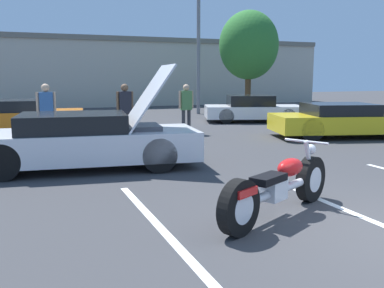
% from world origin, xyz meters
% --- Properties ---
extents(parking_stripe_middle, '(0.12, 4.58, 0.01)m').
position_xyz_m(parking_stripe_middle, '(-2.86, 1.31, 0.00)').
color(parking_stripe_middle, white).
rests_on(parking_stripe_middle, ground).
extents(parking_stripe_back, '(0.12, 4.58, 0.01)m').
position_xyz_m(parking_stripe_back, '(-0.12, 1.31, 0.00)').
color(parking_stripe_back, white).
rests_on(parking_stripe_back, ground).
extents(far_building, '(32.00, 4.20, 4.40)m').
position_xyz_m(far_building, '(0.00, 25.23, 2.34)').
color(far_building, '#B2AD9E').
rests_on(far_building, ground).
extents(light_pole, '(1.21, 0.28, 6.59)m').
position_xyz_m(light_pole, '(4.13, 16.88, 3.67)').
color(light_pole, slate).
rests_on(light_pole, ground).
extents(tree_background, '(3.21, 3.21, 5.44)m').
position_xyz_m(tree_background, '(7.16, 17.29, 3.58)').
color(tree_background, brown).
rests_on(tree_background, ground).
extents(motorcycle, '(2.44, 1.36, 0.99)m').
position_xyz_m(motorcycle, '(-1.19, 1.32, 0.42)').
color(motorcycle, black).
rests_on(motorcycle, ground).
extents(show_car_hood_open, '(4.99, 2.41, 2.19)m').
position_xyz_m(show_car_hood_open, '(-3.26, 5.53, 0.60)').
color(show_car_hood_open, silver).
rests_on(show_car_hood_open, ground).
extents(parked_car_mid_row, '(4.52, 3.12, 1.13)m').
position_xyz_m(parked_car_mid_row, '(4.78, 12.53, 0.54)').
color(parked_car_mid_row, white).
rests_on(parked_car_mid_row, ground).
extents(parked_car_left_row, '(4.82, 2.38, 1.15)m').
position_xyz_m(parked_car_left_row, '(-4.82, 11.92, 0.56)').
color(parked_car_left_row, orange).
rests_on(parked_car_left_row, ground).
extents(parked_car_right_row, '(4.87, 3.03, 1.08)m').
position_xyz_m(parked_car_right_row, '(5.10, 7.28, 0.54)').
color(parked_car_right_row, yellow).
rests_on(parked_car_right_row, ground).
extents(spectator_near_motorcycle, '(0.52, 0.23, 1.74)m').
position_xyz_m(spectator_near_motorcycle, '(-3.82, 8.81, 1.04)').
color(spectator_near_motorcycle, '#333338').
rests_on(spectator_near_motorcycle, ground).
extents(spectator_by_show_car, '(0.52, 0.22, 1.67)m').
position_xyz_m(spectator_by_show_car, '(0.72, 9.93, 0.99)').
color(spectator_by_show_car, '#333338').
rests_on(spectator_by_show_car, ground).
extents(spectator_midground, '(0.52, 0.22, 1.71)m').
position_xyz_m(spectator_midground, '(-1.54, 9.21, 1.02)').
color(spectator_midground, '#333338').
rests_on(spectator_midground, ground).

